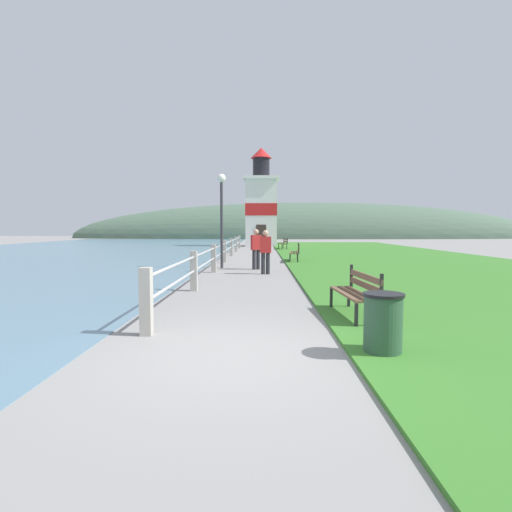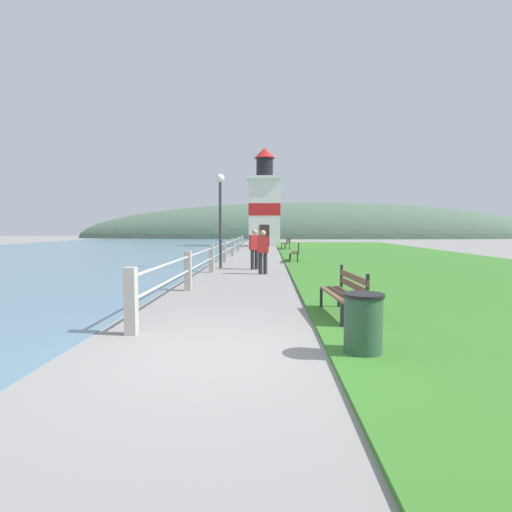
# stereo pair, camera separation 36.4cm
# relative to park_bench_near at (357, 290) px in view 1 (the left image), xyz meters

# --- Properties ---
(ground_plane) EXTENTS (160.00, 160.00, 0.00)m
(ground_plane) POSITION_rel_park_bench_near_xyz_m (-2.18, -2.23, -0.54)
(ground_plane) COLOR gray
(grass_verge) EXTENTS (12.00, 49.15, 0.06)m
(grass_verge) POSITION_rel_park_bench_near_xyz_m (5.36, 14.16, -0.51)
(grass_verge) COLOR #387528
(grass_verge) RESTS_ON ground_plane
(seawall_railing) EXTENTS (0.18, 27.03, 1.08)m
(seawall_railing) POSITION_rel_park_bench_near_xyz_m (-3.62, 12.20, 0.09)
(seawall_railing) COLOR #A8A399
(seawall_railing) RESTS_ON ground_plane
(park_bench_near) EXTENTS (0.60, 1.75, 0.94)m
(park_bench_near) POSITION_rel_park_bench_near_xyz_m (0.00, 0.00, 0.00)
(park_bench_near) COLOR brown
(park_bench_near) RESTS_ON ground_plane
(park_bench_midway) EXTENTS (0.61, 1.84, 0.94)m
(park_bench_midway) POSITION_rel_park_bench_near_xyz_m (-0.07, 12.50, 0.00)
(park_bench_midway) COLOR brown
(park_bench_midway) RESTS_ON ground_plane
(park_bench_far) EXTENTS (0.65, 1.98, 0.94)m
(park_bench_far) POSITION_rel_park_bench_near_xyz_m (-0.02, 24.04, 0.00)
(park_bench_far) COLOR brown
(park_bench_far) RESTS_ON ground_plane
(lighthouse) EXTENTS (3.27, 3.27, 9.12)m
(lighthouse) POSITION_rel_park_bench_near_xyz_m (-1.80, 30.08, 3.25)
(lighthouse) COLOR white
(lighthouse) RESTS_ON ground_plane
(person_strolling) EXTENTS (0.46, 0.36, 1.65)m
(person_strolling) POSITION_rel_park_bench_near_xyz_m (-2.01, 8.88, 0.36)
(person_strolling) COLOR #28282D
(person_strolling) RESTS_ON ground_plane
(person_by_railing) EXTENTS (0.41, 0.25, 1.62)m
(person_by_railing) POSITION_rel_park_bench_near_xyz_m (-1.64, 7.19, 0.34)
(person_by_railing) COLOR #28282D
(person_by_railing) RESTS_ON ground_plane
(trash_bin) EXTENTS (0.54, 0.54, 0.84)m
(trash_bin) POSITION_rel_park_bench_near_xyz_m (-0.18, -2.20, -0.11)
(trash_bin) COLOR #2D5138
(trash_bin) RESTS_ON ground_plane
(lamp_post) EXTENTS (0.36, 0.36, 3.96)m
(lamp_post) POSITION_rel_park_bench_near_xyz_m (-3.47, 9.41, 2.20)
(lamp_post) COLOR #333338
(lamp_post) RESTS_ON ground_plane
(distant_hillside) EXTENTS (80.00, 16.00, 12.00)m
(distant_hillside) POSITION_rel_park_bench_near_xyz_m (5.82, 60.54, -0.54)
(distant_hillside) COLOR #4C6651
(distant_hillside) RESTS_ON ground_plane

